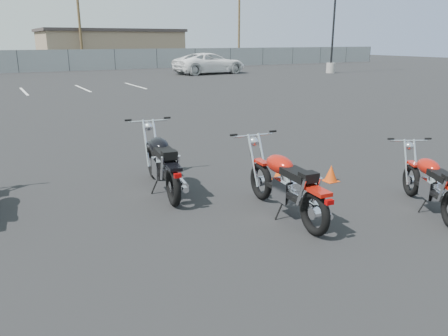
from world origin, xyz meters
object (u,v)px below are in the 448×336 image
motorcycle_second_black (162,163)px  motorcycle_rear_red (432,184)px  motorcycle_third_red (286,184)px  white_van (210,57)px

motorcycle_second_black → motorcycle_rear_red: (3.32, -2.91, -0.08)m
motorcycle_third_red → white_van: 29.23m
motorcycle_third_red → motorcycle_rear_red: size_ratio=1.19×
white_van → motorcycle_rear_red: bearing=155.2°
motorcycle_second_black → motorcycle_rear_red: motorcycle_second_black is taller
motorcycle_third_red → white_van: size_ratio=0.34×
motorcycle_second_black → motorcycle_rear_red: bearing=-41.2°
motorcycle_third_red → white_van: (12.31, 26.49, 0.77)m
motorcycle_second_black → motorcycle_third_red: (1.21, -1.97, -0.01)m
motorcycle_second_black → motorcycle_third_red: motorcycle_second_black is taller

